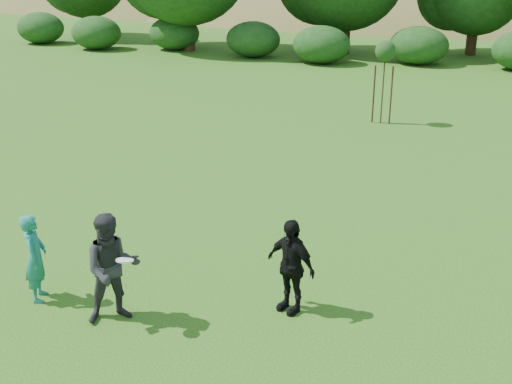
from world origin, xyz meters
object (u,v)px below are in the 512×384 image
at_px(player_black, 290,266).
at_px(sapling, 385,53).
at_px(player_grey, 112,268).
at_px(player_teal, 35,258).

height_order(player_black, sapling, sapling).
xyz_separation_m(player_black, sapling, (-0.68, 13.01, 1.59)).
relative_size(player_grey, player_black, 1.12).
height_order(player_teal, player_black, player_black).
bearing_deg(sapling, player_grey, -97.68).
height_order(player_grey, player_black, player_grey).
relative_size(player_teal, player_grey, 0.85).
bearing_deg(player_grey, player_black, -12.45).
relative_size(player_grey, sapling, 0.65).
distance_m(player_teal, player_grey, 1.61).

